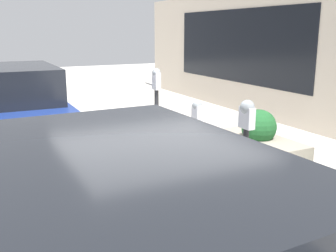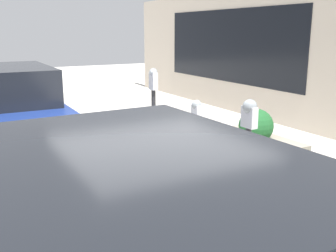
{
  "view_description": "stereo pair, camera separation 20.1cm",
  "coord_description": "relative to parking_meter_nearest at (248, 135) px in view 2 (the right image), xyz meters",
  "views": [
    {
      "loc": [
        -4.63,
        2.19,
        2.19
      ],
      "look_at": [
        0.0,
        -0.16,
        0.92
      ],
      "focal_mm": 42.0,
      "sensor_mm": 36.0,
      "label": 1
    },
    {
      "loc": [
        -4.54,
        2.37,
        2.19
      ],
      "look_at": [
        0.0,
        -0.16,
        0.92
      ],
      "focal_mm": 42.0,
      "sensor_mm": 36.0,
      "label": 2
    }
  ],
  "objects": [
    {
      "name": "planter_box",
      "position": [
        1.34,
        -1.32,
        -0.68
      ],
      "size": [
        1.58,
        0.81,
        0.97
      ],
      "color": "gray",
      "rests_on": "ground_plane"
    },
    {
      "name": "parking_meter_second",
      "position": [
        1.15,
        -0.05,
        -0.15
      ],
      "size": [
        0.16,
        0.14,
        1.26
      ],
      "color": "#232326",
      "rests_on": "ground_plane"
    },
    {
      "name": "parking_meter_nearest",
      "position": [
        0.0,
        0.0,
        0.0
      ],
      "size": [
        0.19,
        0.17,
        1.44
      ],
      "color": "#232326",
      "rests_on": "ground_plane"
    },
    {
      "name": "curb_strip",
      "position": [
        1.21,
        0.61,
        -1.01
      ],
      "size": [
        19.0,
        0.16,
        0.04
      ],
      "color": "gray",
      "rests_on": "ground_plane"
    },
    {
      "name": "parked_car_middle",
      "position": [
        4.13,
        2.09,
        -0.22
      ],
      "size": [
        4.28,
        1.79,
        1.59
      ],
      "rotation": [
        0.0,
        0.0,
        -0.01
      ],
      "color": "navy",
      "rests_on": "ground_plane"
    },
    {
      "name": "ground_plane",
      "position": [
        1.21,
        0.53,
        -1.03
      ],
      "size": [
        40.0,
        40.0,
        0.0
      ],
      "primitive_type": "plane",
      "color": "beige"
    },
    {
      "name": "parking_meter_middle",
      "position": [
        2.46,
        -0.05,
        0.0
      ],
      "size": [
        0.16,
        0.14,
        1.59
      ],
      "color": "#232326",
      "rests_on": "ground_plane"
    }
  ]
}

